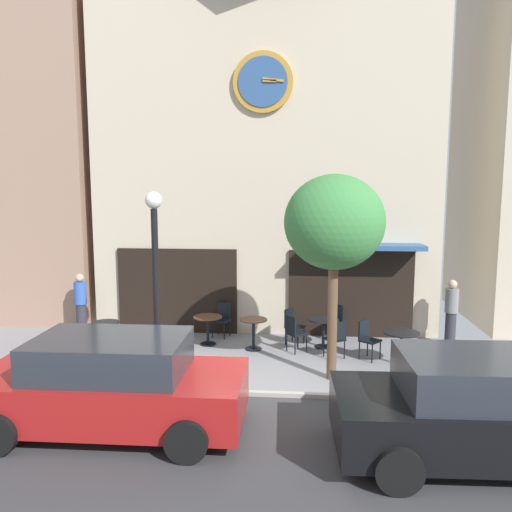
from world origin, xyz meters
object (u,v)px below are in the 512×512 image
cafe_table_leftmost (323,327)px  cafe_chair_corner (222,317)px  cafe_chair_right_end (294,331)px  cafe_chair_facing_street (367,336)px  cafe_table_near_door (401,341)px  street_lamp (156,281)px  pedestrian_blue (81,304)px  cafe_table_center_left (208,324)px  parked_car_red (112,385)px  cafe_table_near_curb (253,328)px  cafe_chair_left_end (292,323)px  pedestrian_grey (451,312)px  cafe_table_center (106,332)px  cafe_chair_outer (336,337)px  street_tree (334,224)px  parked_car_black (486,410)px  cafe_chair_facing_wall (335,319)px

cafe_table_leftmost → cafe_chair_corner: cafe_chair_corner is taller
cafe_chair_right_end → cafe_chair_facing_street: (1.68, -0.33, 0.00)m
cafe_table_near_door → cafe_chair_corner: 4.68m
street_lamp → cafe_chair_facing_street: street_lamp is taller
cafe_chair_corner → pedestrian_blue: bearing=-176.9°
cafe_table_center_left → parked_car_red: 4.66m
cafe_table_center_left → parked_car_red: (-0.73, -4.59, 0.24)m
cafe_table_near_curb → cafe_chair_facing_street: bearing=-9.5°
cafe_table_near_door → pedestrian_blue: size_ratio=0.47×
cafe_chair_left_end → pedestrian_grey: (3.95, 0.20, 0.33)m
street_lamp → cafe_table_center: 2.38m
street_lamp → pedestrian_grey: 7.29m
cafe_table_center → cafe_chair_outer: 5.46m
cafe_table_center → cafe_table_leftmost: bearing=9.2°
cafe_chair_corner → cafe_table_leftmost: bearing=-15.2°
cafe_table_center_left → street_tree: bearing=-34.5°
cafe_chair_outer → cafe_table_center_left: bearing=165.7°
street_lamp → pedestrian_blue: size_ratio=2.31×
cafe_table_center → pedestrian_blue: size_ratio=0.45×
street_lamp → pedestrian_blue: 3.84m
cafe_chair_corner → parked_car_black: parked_car_black is taller
street_tree → cafe_chair_corner: street_tree is taller
cafe_table_near_door → cafe_chair_outer: cafe_chair_outer is taller
street_lamp → cafe_table_leftmost: 4.35m
cafe_table_center_left → cafe_chair_right_end: (2.17, -0.41, 0.01)m
cafe_table_center_left → parked_car_black: parked_car_black is taller
cafe_chair_right_end → cafe_chair_facing_street: size_ratio=1.00×
cafe_table_center_left → cafe_chair_facing_wall: 3.31m
cafe_chair_facing_wall → parked_car_red: (-3.95, -5.39, 0.23)m
street_tree → cafe_chair_outer: bearing=81.4°
cafe_table_center_left → cafe_table_center: bearing=-160.7°
pedestrian_blue → pedestrian_grey: bearing=-0.5°
cafe_table_near_door → cafe_chair_facing_wall: cafe_chair_facing_wall is taller
cafe_chair_corner → cafe_chair_facing_street: 3.88m
cafe_table_center_left → cafe_table_leftmost: (2.89, 0.03, 0.01)m
cafe_table_center_left → cafe_chair_outer: bearing=-14.3°
cafe_table_center_left → cafe_chair_corner: bearing=70.9°
cafe_chair_outer → cafe_chair_facing_street: (0.70, 0.07, 0.00)m
street_lamp → cafe_table_near_door: street_lamp is taller
cafe_table_center → cafe_chair_left_end: bearing=13.7°
cafe_chair_right_end → pedestrian_grey: (3.89, 0.87, 0.33)m
cafe_chair_left_end → parked_car_red: (-2.84, -4.86, 0.23)m
pedestrian_grey → pedestrian_blue: 9.59m
street_tree → parked_car_red: size_ratio=0.97×
cafe_table_near_curb → pedestrian_grey: 4.95m
cafe_chair_facing_wall → street_lamp: bearing=-146.1°
street_tree → pedestrian_grey: bearing=38.9°
cafe_table_center → cafe_table_leftmost: (5.20, 0.85, 0.02)m
cafe_table_center → cafe_table_center_left: bearing=19.3°
cafe_table_near_curb → pedestrian_blue: bearing=170.1°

